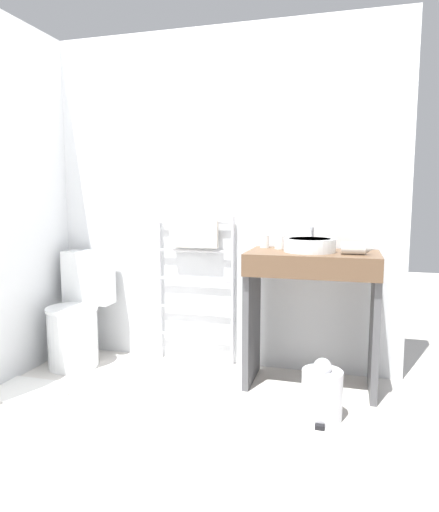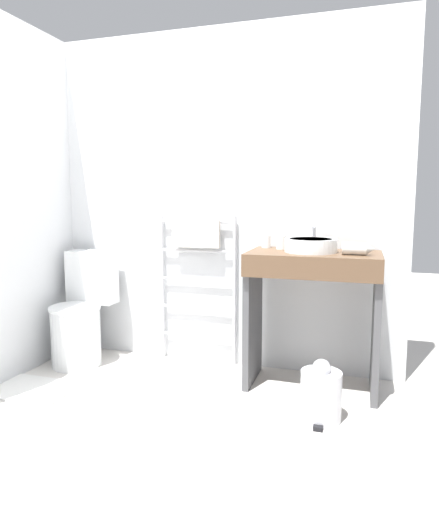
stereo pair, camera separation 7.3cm
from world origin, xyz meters
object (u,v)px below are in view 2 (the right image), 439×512
Objects in this scene: cup_near_wall at (266,241)px; cup_near_edge at (281,242)px; toilet at (81,317)px; trash_bin at (321,394)px; hair_dryer at (356,249)px; towel_radiator at (197,259)px; sink_basin at (311,245)px.

cup_near_wall is 0.12m from cup_near_edge.
trash_bin is (1.75, -0.38, -0.19)m from toilet.
hair_dryer is 0.55× the size of trash_bin.
toilet is 1.99m from hair_dryer.
cup_near_wall is at bearing 8.40° from toilet.
hair_dryer reaches higher than toilet.
toilet is 0.76× the size of towel_radiator.
towel_radiator reaches higher than toilet.
cup_near_edge reaches higher than sink_basin.
towel_radiator is 1.29m from trash_bin.
cup_near_edge is 0.26× the size of trash_bin.
towel_radiator is 12.56× the size of cup_near_wall.
cup_near_edge is at bearing 121.44° from trash_bin.
hair_dryer is at bearing -10.47° from sink_basin.
cup_near_wall is at bearing 160.48° from hair_dryer.
towel_radiator is 0.86m from sink_basin.
sink_basin reaches higher than trash_bin.
cup_near_wall reaches higher than trash_bin.
sink_basin is 0.35m from cup_near_wall.
trash_bin is at bearing -74.19° from sink_basin.
cup_near_wall is at bearing 126.70° from trash_bin.
trash_bin is (0.94, -0.63, -0.62)m from towel_radiator.
toilet reaches higher than trash_bin.
toilet is at bearing -174.19° from cup_near_edge.
cup_near_wall reaches higher than toilet.
towel_radiator is 0.65m from cup_near_edge.
hair_dryer is at bearing -18.24° from cup_near_edge.
hair_dryer is at bearing -0.30° from toilet.
toilet is 2.39× the size of trash_bin.
towel_radiator is at bearing 173.87° from cup_near_wall.
toilet is 1.55m from cup_near_edge.
cup_near_wall is 0.46× the size of hair_dryer.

